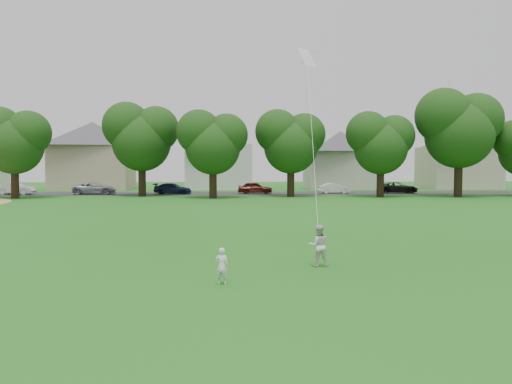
{
  "coord_description": "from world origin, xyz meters",
  "views": [
    {
      "loc": [
        0.59,
        -12.95,
        3.11
      ],
      "look_at": [
        1.57,
        2.0,
        2.3
      ],
      "focal_mm": 35.0,
      "sensor_mm": 36.0,
      "label": 1
    }
  ],
  "objects": [
    {
      "name": "kite",
      "position": [
        3.66,
        4.16,
        4.08
      ],
      "size": [
        0.9,
        2.54,
        7.59
      ],
      "color": "white",
      "rests_on": "ground"
    },
    {
      "name": "older_boy",
      "position": [
        3.5,
        2.06,
        0.64
      ],
      "size": [
        0.64,
        0.5,
        1.29
      ],
      "primitive_type": "imported",
      "rotation": [
        0.0,
        0.0,
        3.17
      ],
      "color": "silver",
      "rests_on": "ground"
    },
    {
      "name": "ground",
      "position": [
        0.0,
        0.0,
        0.0
      ],
      "size": [
        160.0,
        160.0,
        0.0
      ],
      "primitive_type": "plane",
      "color": "#1C5814",
      "rests_on": "ground"
    },
    {
      "name": "street",
      "position": [
        0.0,
        42.0,
        0.01
      ],
      "size": [
        90.0,
        7.0,
        0.01
      ],
      "primitive_type": "cube",
      "color": "#2D2D30",
      "rests_on": "ground"
    },
    {
      "name": "tree_row",
      "position": [
        3.39,
        35.65,
        6.34
      ],
      "size": [
        81.51,
        9.35,
        10.84
      ],
      "color": "black",
      "rests_on": "ground"
    },
    {
      "name": "parked_cars",
      "position": [
        -4.49,
        41.0,
        0.63
      ],
      "size": [
        54.31,
        2.43,
        1.29
      ],
      "color": "black",
      "rests_on": "ground"
    },
    {
      "name": "house_row",
      "position": [
        -0.11,
        52.0,
        5.23
      ],
      "size": [
        76.77,
        13.71,
        10.5
      ],
      "color": "white",
      "rests_on": "ground"
    },
    {
      "name": "toddler",
      "position": [
        0.55,
        -0.07,
        0.48
      ],
      "size": [
        0.4,
        0.3,
        0.97
      ],
      "primitive_type": "imported",
      "rotation": [
        0.0,
        0.0,
        2.92
      ],
      "color": "silver",
      "rests_on": "ground"
    }
  ]
}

